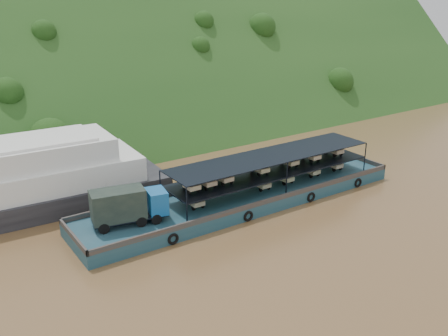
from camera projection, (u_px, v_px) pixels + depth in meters
ground at (256, 202)px, 51.16m from camera, size 160.00×160.00×0.00m
hillside at (118, 125)px, 79.14m from camera, size 140.00×39.60×39.60m
cargo_barge at (236, 196)px, 49.81m from camera, size 35.00×7.18×4.54m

